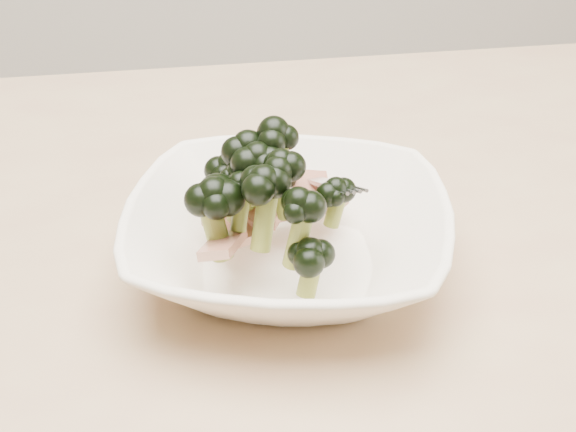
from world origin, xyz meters
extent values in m
cube|color=tan|center=(0.00, 0.00, 0.73)|extent=(1.20, 0.80, 0.04)
cylinder|color=tan|center=(0.55, 0.35, 0.35)|extent=(0.06, 0.06, 0.71)
imported|color=white|center=(0.03, -0.06, 0.78)|extent=(0.30, 0.30, 0.06)
cylinder|color=olive|center=(0.03, 0.00, 0.79)|extent=(0.01, 0.02, 0.03)
ellipsoid|color=black|center=(0.03, 0.00, 0.80)|extent=(0.03, 0.03, 0.02)
cylinder|color=olive|center=(0.01, -0.02, 0.80)|extent=(0.01, 0.02, 0.03)
ellipsoid|color=black|center=(0.01, -0.02, 0.82)|extent=(0.03, 0.03, 0.02)
cylinder|color=olive|center=(-0.01, -0.02, 0.79)|extent=(0.03, 0.02, 0.05)
ellipsoid|color=black|center=(-0.01, -0.02, 0.82)|extent=(0.04, 0.04, 0.03)
cylinder|color=olive|center=(0.02, -0.07, 0.83)|extent=(0.02, 0.01, 0.04)
ellipsoid|color=black|center=(0.02, -0.07, 0.85)|extent=(0.03, 0.03, 0.03)
cylinder|color=olive|center=(0.02, -0.01, 0.79)|extent=(0.02, 0.02, 0.03)
ellipsoid|color=black|center=(0.02, -0.01, 0.81)|extent=(0.03, 0.03, 0.03)
cylinder|color=olive|center=(0.02, -0.04, 0.81)|extent=(0.02, 0.02, 0.04)
ellipsoid|color=black|center=(0.02, -0.04, 0.84)|extent=(0.03, 0.03, 0.02)
cylinder|color=olive|center=(0.02, 0.00, 0.79)|extent=(0.02, 0.02, 0.04)
ellipsoid|color=black|center=(0.02, 0.00, 0.82)|extent=(0.04, 0.04, 0.03)
cylinder|color=olive|center=(-0.03, -0.08, 0.80)|extent=(0.03, 0.02, 0.05)
ellipsoid|color=black|center=(-0.03, -0.08, 0.83)|extent=(0.04, 0.04, 0.03)
cylinder|color=olive|center=(0.03, -0.11, 0.81)|extent=(0.02, 0.02, 0.05)
ellipsoid|color=black|center=(0.03, -0.11, 0.84)|extent=(0.04, 0.04, 0.03)
cylinder|color=olive|center=(0.07, -0.07, 0.81)|extent=(0.02, 0.02, 0.03)
ellipsoid|color=black|center=(0.07, -0.07, 0.83)|extent=(0.03, 0.03, 0.02)
cylinder|color=olive|center=(0.01, -0.05, 0.82)|extent=(0.02, 0.02, 0.03)
ellipsoid|color=black|center=(0.01, -0.05, 0.85)|extent=(0.04, 0.04, 0.03)
cylinder|color=olive|center=(-0.01, -0.05, 0.81)|extent=(0.02, 0.02, 0.04)
ellipsoid|color=black|center=(-0.01, -0.05, 0.83)|extent=(0.03, 0.03, 0.02)
cylinder|color=olive|center=(0.03, -0.03, 0.83)|extent=(0.02, 0.03, 0.06)
ellipsoid|color=black|center=(0.03, -0.03, 0.86)|extent=(0.04, 0.04, 0.03)
cylinder|color=olive|center=(0.04, -0.12, 0.79)|extent=(0.02, 0.02, 0.04)
ellipsoid|color=black|center=(0.04, -0.12, 0.81)|extent=(0.03, 0.03, 0.03)
cylinder|color=olive|center=(0.01, -0.03, 0.82)|extent=(0.03, 0.02, 0.05)
ellipsoid|color=black|center=(0.01, -0.03, 0.85)|extent=(0.04, 0.04, 0.03)
cylinder|color=olive|center=(-0.01, -0.07, 0.81)|extent=(0.02, 0.02, 0.04)
ellipsoid|color=black|center=(-0.01, -0.07, 0.84)|extent=(0.03, 0.03, 0.02)
cylinder|color=olive|center=(0.01, -0.09, 0.82)|extent=(0.03, 0.03, 0.05)
ellipsoid|color=black|center=(0.01, -0.09, 0.85)|extent=(0.04, 0.04, 0.03)
cylinder|color=olive|center=(0.02, -0.05, 0.82)|extent=(0.02, 0.02, 0.04)
ellipsoid|color=black|center=(0.02, -0.05, 0.85)|extent=(0.03, 0.03, 0.03)
cube|color=maroon|center=(0.04, -0.03, 0.79)|extent=(0.05, 0.03, 0.02)
cube|color=maroon|center=(0.01, -0.03, 0.79)|extent=(0.05, 0.06, 0.02)
cube|color=maroon|center=(-0.02, -0.09, 0.80)|extent=(0.04, 0.06, 0.03)
cube|color=maroon|center=(-0.01, -0.05, 0.78)|extent=(0.04, 0.06, 0.01)
cube|color=maroon|center=(0.06, -0.01, 0.79)|extent=(0.04, 0.05, 0.02)
cube|color=maroon|center=(0.01, -0.03, 0.78)|extent=(0.06, 0.05, 0.01)
cube|color=maroon|center=(0.07, -0.01, 0.78)|extent=(0.04, 0.04, 0.01)
camera|label=1|loc=(-0.06, -0.58, 1.12)|focal=50.00mm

